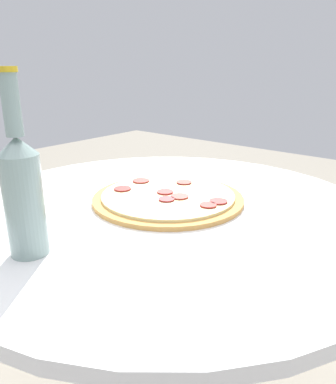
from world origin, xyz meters
name	(u,v)px	position (x,y,z in m)	size (l,w,h in m)	color
table	(167,285)	(0.00, 0.00, 0.58)	(0.93, 0.93, 0.78)	white
pizza	(168,197)	(0.03, 0.02, 0.79)	(0.34, 0.34, 0.02)	#C68E47
beer_bottle	(23,190)	(-0.30, 0.04, 0.89)	(0.06, 0.06, 0.29)	gray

